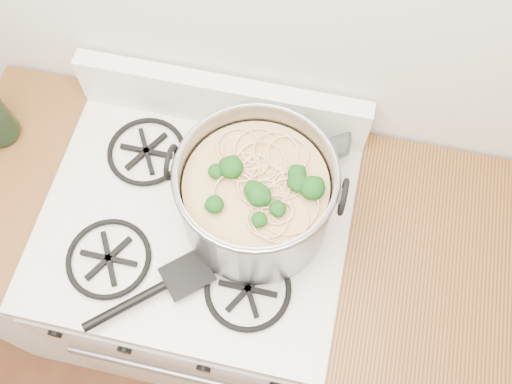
% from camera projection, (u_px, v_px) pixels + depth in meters
% --- Properties ---
extents(gas_range, '(0.76, 0.66, 0.92)m').
position_uv_depth(gas_range, '(208.00, 275.00, 1.83)').
color(gas_range, white).
rests_on(gas_range, ground).
extents(counter_left, '(0.25, 0.65, 0.92)m').
position_uv_depth(counter_left, '(58.00, 240.00, 1.86)').
color(counter_left, silver).
rests_on(counter_left, ground).
extents(counter_right, '(1.00, 0.65, 0.92)m').
position_uv_depth(counter_right, '(489.00, 333.00, 1.73)').
color(counter_right, silver).
rests_on(counter_right, ground).
extents(stock_pot, '(0.39, 0.36, 0.24)m').
position_uv_depth(stock_pot, '(256.00, 197.00, 1.29)').
color(stock_pot, gray).
rests_on(stock_pot, gas_range).
extents(spatula, '(0.42, 0.42, 0.02)m').
position_uv_depth(spatula, '(187.00, 273.00, 1.31)').
color(spatula, black).
rests_on(spatula, gas_range).
extents(glass_bowl, '(0.14, 0.14, 0.03)m').
position_uv_depth(glass_bowl, '(296.00, 133.00, 1.48)').
color(glass_bowl, white).
rests_on(glass_bowl, gas_range).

